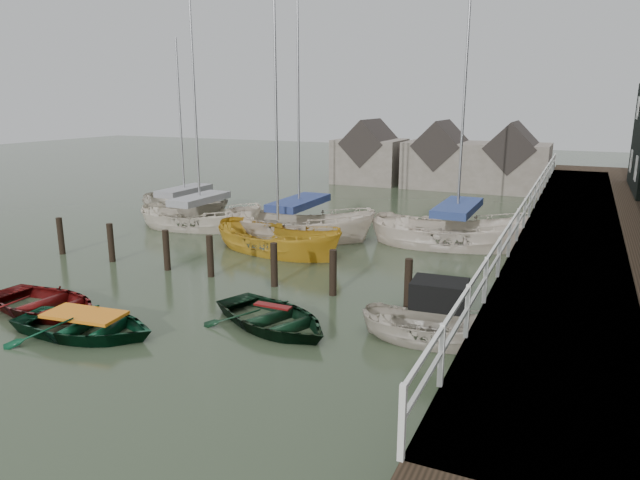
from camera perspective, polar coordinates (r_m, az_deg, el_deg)
The scene contains 13 objects.
ground at distance 16.30m, azimuth -13.51°, elevation -6.99°, with size 120.00×120.00×0.00m, color #2D3A25.
pier at distance 22.41m, azimuth 23.74°, elevation -0.18°, with size 3.04×32.00×2.70m.
mooring_pilings at distance 19.05m, azimuth -10.69°, elevation -2.20°, with size 13.72×0.22×1.80m.
far_sheds at distance 39.04m, azimuth 11.77°, elevation 7.95°, with size 14.00×4.08×4.39m.
rowboat_red at distance 17.51m, azimuth -25.69°, elevation -6.55°, with size 2.77×3.87×0.80m, color #510C0B.
rowboat_green at distance 15.53m, azimuth -22.31°, elevation -8.74°, with size 2.71×3.80×0.79m, color #08321C.
rowboat_dkgreen at distance 14.90m, azimuth -4.70°, elevation -8.66°, with size 2.67×3.74×0.78m, color black.
motorboat at distance 14.23m, azimuth 11.47°, elevation -9.47°, with size 3.76×1.65×2.20m.
sailboat_a at distance 26.40m, azimuth -11.80°, elevation 1.27°, with size 6.17×3.23×10.96m.
sailboat_b at distance 24.17m, azimuth -2.07°, elevation 0.39°, with size 6.82×3.33×11.11m.
sailboat_c at distance 21.97m, azimuth -4.17°, elevation -1.15°, with size 6.21×3.38×10.45m.
sailboat_d at distance 23.41m, azimuth 13.41°, elevation -0.44°, with size 7.14×3.72×11.25m.
sailboat_e at distance 29.10m, azimuth -13.27°, elevation 2.34°, with size 6.10×3.34×9.59m.
Camera 1 is at (9.63, -11.84, 5.70)m, focal length 32.00 mm.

